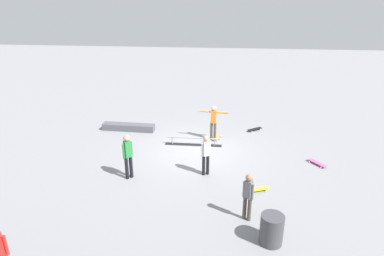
{
  "coord_description": "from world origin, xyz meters",
  "views": [
    {
      "loc": [
        -1.16,
        12.64,
        6.11
      ],
      "look_at": [
        0.2,
        -0.07,
        1.0
      ],
      "focal_mm": 31.01,
      "sensor_mm": 36.0,
      "label": 1
    }
  ],
  "objects_px": {
    "skate_ledge": "(129,127)",
    "loose_skateboard_black": "(255,129)",
    "skateboard_main": "(217,137)",
    "trash_bin": "(272,229)",
    "grind_rail": "(193,142)",
    "bystander_grey_shirt": "(248,195)",
    "loose_skateboard_pink": "(317,163)",
    "bystander_red_shirt": "(0,252)",
    "skater_main": "(213,120)",
    "bystander_green_shirt": "(128,154)",
    "loose_skateboard_yellow": "(257,189)",
    "bystander_white_shirt": "(206,153)"
  },
  "relations": [
    {
      "from": "skater_main",
      "to": "bystander_green_shirt",
      "type": "bearing_deg",
      "value": 59.82
    },
    {
      "from": "bystander_green_shirt",
      "to": "trash_bin",
      "type": "distance_m",
      "value": 5.52
    },
    {
      "from": "grind_rail",
      "to": "loose_skateboard_yellow",
      "type": "height_order",
      "value": "grind_rail"
    },
    {
      "from": "grind_rail",
      "to": "loose_skateboard_black",
      "type": "xyz_separation_m",
      "value": [
        -2.81,
        -1.99,
        -0.08
      ]
    },
    {
      "from": "loose_skateboard_yellow",
      "to": "loose_skateboard_black",
      "type": "distance_m",
      "value": 5.47
    },
    {
      "from": "loose_skateboard_black",
      "to": "trash_bin",
      "type": "height_order",
      "value": "trash_bin"
    },
    {
      "from": "bystander_green_shirt",
      "to": "loose_skateboard_yellow",
      "type": "relative_size",
      "value": 2.06
    },
    {
      "from": "skate_ledge",
      "to": "trash_bin",
      "type": "xyz_separation_m",
      "value": [
        -5.99,
        7.34,
        0.26
      ]
    },
    {
      "from": "loose_skateboard_black",
      "to": "trash_bin",
      "type": "distance_m",
      "value": 7.96
    },
    {
      "from": "bystander_red_shirt",
      "to": "loose_skateboard_pink",
      "type": "distance_m",
      "value": 10.77
    },
    {
      "from": "loose_skateboard_black",
      "to": "bystander_green_shirt",
      "type": "bearing_deg",
      "value": 9.53
    },
    {
      "from": "skateboard_main",
      "to": "trash_bin",
      "type": "bearing_deg",
      "value": -149.14
    },
    {
      "from": "bystander_red_shirt",
      "to": "loose_skateboard_black",
      "type": "bearing_deg",
      "value": -155.64
    },
    {
      "from": "loose_skateboard_pink",
      "to": "grind_rail",
      "type": "bearing_deg",
      "value": 36.91
    },
    {
      "from": "skateboard_main",
      "to": "bystander_grey_shirt",
      "type": "relative_size",
      "value": 0.55
    },
    {
      "from": "loose_skateboard_pink",
      "to": "trash_bin",
      "type": "relative_size",
      "value": 0.89
    },
    {
      "from": "trash_bin",
      "to": "loose_skateboard_pink",
      "type": "bearing_deg",
      "value": -116.28
    },
    {
      "from": "bystander_green_shirt",
      "to": "bystander_red_shirt",
      "type": "bearing_deg",
      "value": 31.23
    },
    {
      "from": "loose_skateboard_yellow",
      "to": "skater_main",
      "type": "bearing_deg",
      "value": -90.07
    },
    {
      "from": "bystander_green_shirt",
      "to": "loose_skateboard_pink",
      "type": "height_order",
      "value": "bystander_green_shirt"
    },
    {
      "from": "bystander_red_shirt",
      "to": "bystander_white_shirt",
      "type": "bearing_deg",
      "value": -161.04
    },
    {
      "from": "bystander_red_shirt",
      "to": "bystander_grey_shirt",
      "type": "height_order",
      "value": "bystander_red_shirt"
    },
    {
      "from": "grind_rail",
      "to": "skate_ledge",
      "type": "height_order",
      "value": "grind_rail"
    },
    {
      "from": "skate_ledge",
      "to": "bystander_grey_shirt",
      "type": "bearing_deg",
      "value": 130.11
    },
    {
      "from": "loose_skateboard_pink",
      "to": "loose_skateboard_yellow",
      "type": "bearing_deg",
      "value": 93.07
    },
    {
      "from": "skate_ledge",
      "to": "loose_skateboard_black",
      "type": "relative_size",
      "value": 3.35
    },
    {
      "from": "loose_skateboard_black",
      "to": "bystander_grey_shirt",
      "type": "bearing_deg",
      "value": 47.2
    },
    {
      "from": "loose_skateboard_yellow",
      "to": "skateboard_main",
      "type": "bearing_deg",
      "value": -92.73
    },
    {
      "from": "bystander_white_shirt",
      "to": "loose_skateboard_black",
      "type": "xyz_separation_m",
      "value": [
        -2.09,
        -4.52,
        -0.8
      ]
    },
    {
      "from": "skateboard_main",
      "to": "loose_skateboard_pink",
      "type": "relative_size",
      "value": 1.1
    },
    {
      "from": "grind_rail",
      "to": "bystander_grey_shirt",
      "type": "bearing_deg",
      "value": 112.17
    },
    {
      "from": "loose_skateboard_black",
      "to": "grind_rail",
      "type": "bearing_deg",
      "value": -1.71
    },
    {
      "from": "grind_rail",
      "to": "bystander_red_shirt",
      "type": "bearing_deg",
      "value": 66.12
    },
    {
      "from": "trash_bin",
      "to": "loose_skateboard_yellow",
      "type": "bearing_deg",
      "value": -86.32
    },
    {
      "from": "loose_skateboard_pink",
      "to": "trash_bin",
      "type": "xyz_separation_m",
      "value": [
        2.3,
        4.66,
        0.35
      ]
    },
    {
      "from": "bystander_grey_shirt",
      "to": "skater_main",
      "type": "bearing_deg",
      "value": 129.41
    },
    {
      "from": "skater_main",
      "to": "trash_bin",
      "type": "bearing_deg",
      "value": 112.18
    },
    {
      "from": "skateboard_main",
      "to": "bystander_green_shirt",
      "type": "bearing_deg",
      "value": 159.35
    },
    {
      "from": "loose_skateboard_yellow",
      "to": "trash_bin",
      "type": "bearing_deg",
      "value": 71.68
    },
    {
      "from": "grind_rail",
      "to": "trash_bin",
      "type": "height_order",
      "value": "trash_bin"
    },
    {
      "from": "grind_rail",
      "to": "bystander_red_shirt",
      "type": "distance_m",
      "value": 8.7
    },
    {
      "from": "bystander_red_shirt",
      "to": "bystander_grey_shirt",
      "type": "distance_m",
      "value": 6.26
    },
    {
      "from": "trash_bin",
      "to": "bystander_green_shirt",
      "type": "bearing_deg",
      "value": -31.77
    },
    {
      "from": "grind_rail",
      "to": "skateboard_main",
      "type": "xyz_separation_m",
      "value": [
        -1.02,
        -0.82,
        -0.08
      ]
    },
    {
      "from": "loose_skateboard_black",
      "to": "loose_skateboard_pink",
      "type": "relative_size",
      "value": 1.01
    },
    {
      "from": "bystander_white_shirt",
      "to": "loose_skateboard_yellow",
      "type": "height_order",
      "value": "bystander_white_shirt"
    },
    {
      "from": "loose_skateboard_black",
      "to": "loose_skateboard_pink",
      "type": "distance_m",
      "value": 3.94
    },
    {
      "from": "skater_main",
      "to": "skateboard_main",
      "type": "xyz_separation_m",
      "value": [
        -0.18,
        -0.12,
        -0.86
      ]
    },
    {
      "from": "bystander_white_shirt",
      "to": "loose_skateboard_pink",
      "type": "relative_size",
      "value": 2.06
    },
    {
      "from": "loose_skateboard_pink",
      "to": "trash_bin",
      "type": "distance_m",
      "value": 5.21
    }
  ]
}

